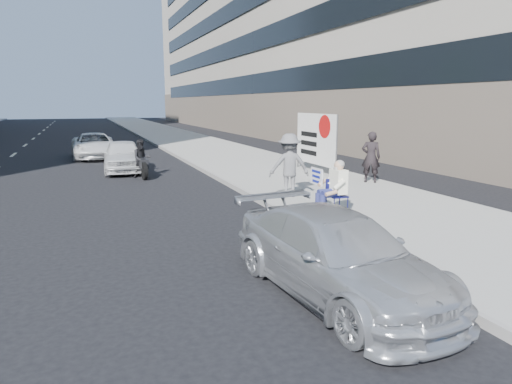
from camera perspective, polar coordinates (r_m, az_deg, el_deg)
name	(u,v)px	position (r m, az deg, el deg)	size (l,w,h in m)	color
ground	(268,254)	(8.49, 1.45, -7.78)	(160.00, 160.00, 0.00)	black
near_sidewalk	(204,147)	(28.44, -6.54, 5.64)	(5.00, 120.00, 0.15)	#9E9C94
near_building	(306,22)	(44.83, 6.29, 20.35)	(14.00, 70.00, 20.00)	#A49D8D
seated_protester	(333,185)	(10.67, 9.56, 0.84)	(0.83, 1.11, 1.31)	#121350
jogger	(289,165)	(12.74, 4.18, 3.34)	(1.14, 0.65, 1.76)	slate
pedestrian_woman	(371,157)	(15.49, 14.17, 4.25)	(0.61, 0.40, 1.68)	black
protest_banner	(316,139)	(17.43, 7.46, 6.58)	(0.08, 3.06, 2.20)	#4C4C4C
parked_sedan	(336,255)	(6.71, 10.01, -7.75)	(1.68, 4.12, 1.20)	#B6B9BE
white_sedan_near	(123,156)	(19.25, -16.29, 4.38)	(1.52, 3.77, 1.29)	silver
white_sedan_far	(94,146)	(24.46, -19.55, 5.49)	(2.07, 4.50, 1.25)	white
motorcycle	(142,160)	(17.51, -14.09, 3.85)	(0.74, 2.05, 1.42)	black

